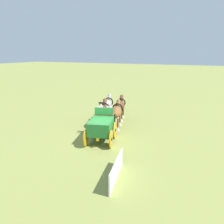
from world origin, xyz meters
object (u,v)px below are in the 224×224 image
Objects in this scene: draft_horse_lead_off at (120,106)px; draft_horse_lead_near at (107,105)px; show_wagon at (102,126)px; draft_horse_rear_off at (116,112)px; draft_horse_rear_near at (102,111)px.

draft_horse_lead_near is at bearing 107.17° from draft_horse_lead_off.
show_wagon is at bearing -169.29° from draft_horse_lead_off.
draft_horse_rear_off reaches higher than draft_horse_lead_off.
draft_horse_lead_near reaches higher than draft_horse_lead_off.
draft_horse_rear_near is 2.92m from draft_horse_lead_off.
show_wagon is 3.44m from draft_horse_rear_near.
show_wagon is 1.76× the size of draft_horse_lead_near.
show_wagon reaches higher than draft_horse_rear_off.
draft_horse_rear_near is 0.98× the size of draft_horse_lead_near.
draft_horse_rear_near reaches higher than draft_horse_lead_near.
draft_horse_rear_near is at bearing 170.44° from draft_horse_lead_off.
draft_horse_rear_near reaches higher than draft_horse_lead_off.
show_wagon is at bearing -174.00° from draft_horse_rear_off.
draft_horse_rear_near is 2.60m from draft_horse_lead_near.
show_wagon reaches higher than draft_horse_lead_near.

